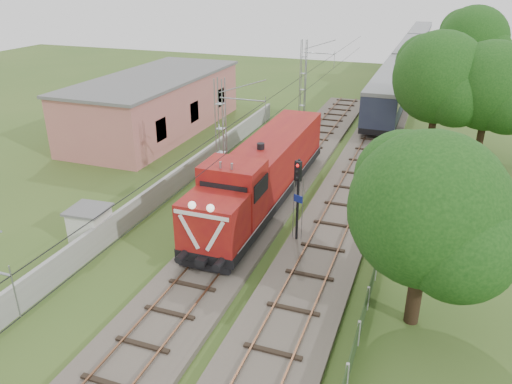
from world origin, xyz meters
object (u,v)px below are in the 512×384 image
at_px(coach_rake, 410,55).
at_px(relay_hut, 90,225).
at_px(signal_post, 298,188).
at_px(locomotive, 263,172).

relative_size(coach_rake, relay_hut, 32.27).
height_order(signal_post, relay_hut, signal_post).
xyz_separation_m(coach_rake, relay_hut, (-12.40, -59.37, -1.56)).
distance_m(locomotive, signal_post, 5.41).
xyz_separation_m(locomotive, relay_hut, (-7.40, -7.85, -1.27)).
bearing_deg(signal_post, relay_hut, -160.76).
xyz_separation_m(locomotive, signal_post, (3.37, -4.09, 1.10)).
bearing_deg(relay_hut, signal_post, 19.24).
height_order(coach_rake, relay_hut, coach_rake).
bearing_deg(locomotive, coach_rake, 84.46).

